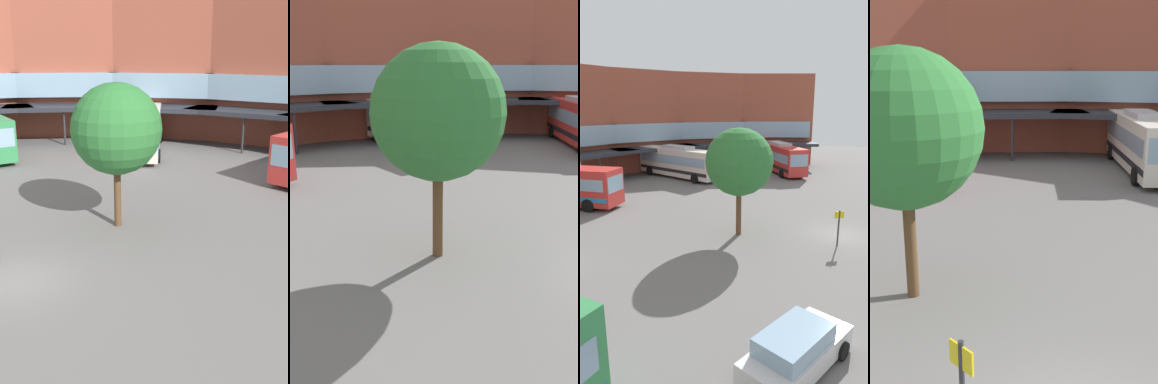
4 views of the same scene
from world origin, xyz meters
TOP-DOWN VIEW (x-y plane):
  - bus_1 at (14.92, 19.17)m, footprint 6.74×11.96m
  - plaza_tree at (-2.02, 6.72)m, footprint 4.49×4.49m

SIDE VIEW (x-z plane):
  - bus_1 at x=14.92m, z-range 0.02..3.98m
  - plaza_tree at x=-2.02m, z-range 1.38..8.65m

